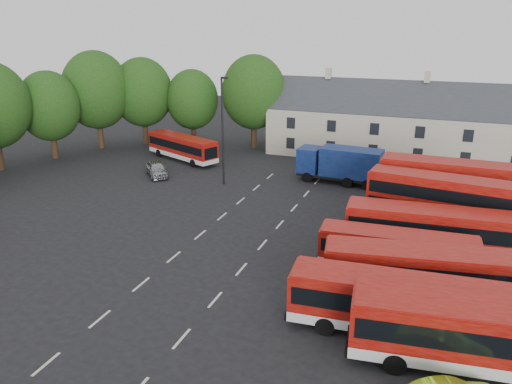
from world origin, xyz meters
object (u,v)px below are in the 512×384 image
silver_car (156,169)px  bus_row_a (484,333)px  box_truck (341,163)px  lamppost (223,129)px  bus_dd_south (441,200)px

silver_car → bus_row_a: bearing=-77.9°
box_truck → lamppost: size_ratio=0.80×
box_truck → bus_row_a: bearing=-61.2°
box_truck → silver_car: 18.84m
silver_car → box_truck: bearing=-29.1°
bus_row_a → box_truck: 28.24m
box_truck → silver_car: bearing=-162.2°
bus_row_a → bus_dd_south: 16.48m
bus_dd_south → lamppost: bearing=173.4°
bus_dd_south → box_truck: bus_dd_south is taller
silver_car → lamppost: lamppost is taller
box_truck → bus_dd_south: bearing=-40.5°
bus_row_a → silver_car: bearing=138.2°
box_truck → silver_car: (-18.28, -4.42, -1.26)m
box_truck → silver_car: box_truck is taller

